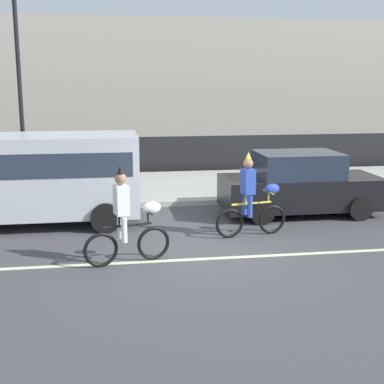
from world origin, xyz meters
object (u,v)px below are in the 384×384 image
object	(u,v)px
parade_cyclist_zebra	(128,221)
parked_van_silver	(36,173)
parked_car_black	(300,185)
parade_cyclist_cobalt	(252,199)
street_lamp_post	(18,60)

from	to	relation	value
parade_cyclist_zebra	parked_van_silver	xyz separation A→B (m)	(-2.06, 3.21, 0.44)
parked_van_silver	parked_car_black	distance (m)	6.65
parade_cyclist_cobalt	street_lamp_post	world-z (taller)	street_lamp_post
parked_van_silver	street_lamp_post	bearing A→B (deg)	104.55
parade_cyclist_zebra	parked_van_silver	world-z (taller)	parked_van_silver
parade_cyclist_zebra	street_lamp_post	xyz separation A→B (m)	(-2.71, 5.68, 3.15)
parked_car_black	parade_cyclist_cobalt	bearing A→B (deg)	-134.87
parade_cyclist_cobalt	parked_van_silver	world-z (taller)	parked_van_silver
parade_cyclist_cobalt	parked_car_black	xyz separation A→B (m)	(1.75, 1.75, -0.06)
parked_van_silver	parked_car_black	xyz separation A→B (m)	(6.63, -0.00, -0.50)
parade_cyclist_cobalt	street_lamp_post	bearing A→B (deg)	142.58
street_lamp_post	parade_cyclist_zebra	bearing A→B (deg)	-64.53
parked_car_black	parade_cyclist_zebra	bearing A→B (deg)	-144.98
parade_cyclist_cobalt	parked_car_black	bearing A→B (deg)	45.13
parade_cyclist_zebra	street_lamp_post	bearing A→B (deg)	115.47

